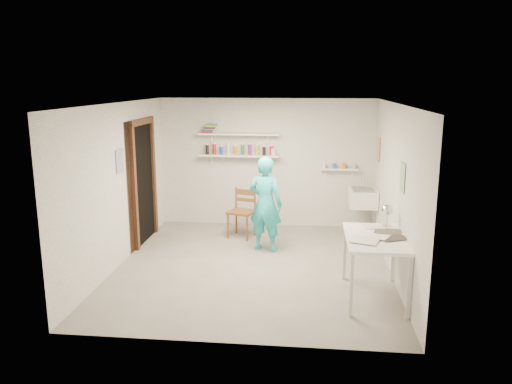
# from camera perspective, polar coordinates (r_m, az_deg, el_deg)

# --- Properties ---
(floor) EXTENTS (4.00, 4.50, 0.02)m
(floor) POSITION_cam_1_polar(r_m,az_deg,el_deg) (7.53, -0.32, -8.56)
(floor) COLOR slate
(floor) RESTS_ON ground
(ceiling) EXTENTS (4.00, 4.50, 0.02)m
(ceiling) POSITION_cam_1_polar(r_m,az_deg,el_deg) (7.03, -0.35, 10.17)
(ceiling) COLOR silver
(ceiling) RESTS_ON wall_back
(wall_back) EXTENTS (4.00, 0.02, 2.40)m
(wall_back) POSITION_cam_1_polar(r_m,az_deg,el_deg) (9.39, 1.20, 3.35)
(wall_back) COLOR silver
(wall_back) RESTS_ON ground
(wall_front) EXTENTS (4.00, 0.02, 2.40)m
(wall_front) POSITION_cam_1_polar(r_m,az_deg,el_deg) (5.01, -3.22, -4.90)
(wall_front) COLOR silver
(wall_front) RESTS_ON ground
(wall_left) EXTENTS (0.02, 4.50, 2.40)m
(wall_left) POSITION_cam_1_polar(r_m,az_deg,el_deg) (7.67, -15.44, 0.79)
(wall_left) COLOR silver
(wall_left) RESTS_ON ground
(wall_right) EXTENTS (0.02, 4.50, 2.40)m
(wall_right) POSITION_cam_1_polar(r_m,az_deg,el_deg) (7.24, 15.67, 0.11)
(wall_right) COLOR silver
(wall_right) RESTS_ON ground
(doorway_recess) EXTENTS (0.02, 0.90, 2.00)m
(doorway_recess) POSITION_cam_1_polar(r_m,az_deg,el_deg) (8.66, -12.74, 0.91)
(doorway_recess) COLOR black
(doorway_recess) RESTS_ON wall_left
(corridor_box) EXTENTS (1.40, 1.50, 2.10)m
(corridor_box) POSITION_cam_1_polar(r_m,az_deg,el_deg) (8.91, -17.09, 1.30)
(corridor_box) COLOR brown
(corridor_box) RESTS_ON ground
(door_lintel) EXTENTS (0.06, 1.05, 0.10)m
(door_lintel) POSITION_cam_1_polar(r_m,az_deg,el_deg) (8.51, -12.95, 7.84)
(door_lintel) COLOR brown
(door_lintel) RESTS_ON wall_left
(door_jamb_near) EXTENTS (0.06, 0.10, 2.00)m
(door_jamb_near) POSITION_cam_1_polar(r_m,az_deg,el_deg) (8.20, -13.72, 0.20)
(door_jamb_near) COLOR brown
(door_jamb_near) RESTS_ON ground
(door_jamb_far) EXTENTS (0.06, 0.10, 2.00)m
(door_jamb_far) POSITION_cam_1_polar(r_m,az_deg,el_deg) (9.12, -11.62, 1.54)
(door_jamb_far) COLOR brown
(door_jamb_far) RESTS_ON ground
(shelf_lower) EXTENTS (1.50, 0.22, 0.03)m
(shelf_lower) POSITION_cam_1_polar(r_m,az_deg,el_deg) (9.30, -1.94, 4.18)
(shelf_lower) COLOR white
(shelf_lower) RESTS_ON wall_back
(shelf_upper) EXTENTS (1.50, 0.22, 0.03)m
(shelf_upper) POSITION_cam_1_polar(r_m,az_deg,el_deg) (9.25, -1.96, 6.63)
(shelf_upper) COLOR white
(shelf_upper) RESTS_ON wall_back
(ledge_shelf) EXTENTS (0.70, 0.14, 0.03)m
(ledge_shelf) POSITION_cam_1_polar(r_m,az_deg,el_deg) (9.30, 9.47, 2.59)
(ledge_shelf) COLOR white
(ledge_shelf) RESTS_ON wall_back
(poster_left) EXTENTS (0.01, 0.28, 0.36)m
(poster_left) POSITION_cam_1_polar(r_m,az_deg,el_deg) (7.64, -15.31, 3.44)
(poster_left) COLOR #334C7F
(poster_left) RESTS_ON wall_left
(poster_right_a) EXTENTS (0.01, 0.34, 0.42)m
(poster_right_a) POSITION_cam_1_polar(r_m,az_deg,el_deg) (8.94, 13.80, 4.78)
(poster_right_a) COLOR #995933
(poster_right_a) RESTS_ON wall_right
(poster_right_b) EXTENTS (0.01, 0.30, 0.38)m
(poster_right_b) POSITION_cam_1_polar(r_m,az_deg,el_deg) (6.65, 16.40, 1.62)
(poster_right_b) COLOR #3F724C
(poster_right_b) RESTS_ON wall_right
(belfast_sink) EXTENTS (0.48, 0.60, 0.30)m
(belfast_sink) POSITION_cam_1_polar(r_m,az_deg,el_deg) (8.96, 12.10, -0.64)
(belfast_sink) COLOR white
(belfast_sink) RESTS_ON wall_right
(man) EXTENTS (0.65, 0.53, 1.55)m
(man) POSITION_cam_1_polar(r_m,az_deg,el_deg) (8.02, 1.10, -1.38)
(man) COLOR #25BBBA
(man) RESTS_ON ground
(wall_clock) EXTENTS (0.27, 0.12, 0.28)m
(wall_clock) POSITION_cam_1_polar(r_m,az_deg,el_deg) (8.17, 0.73, 0.74)
(wall_clock) COLOR beige
(wall_clock) RESTS_ON man
(wooden_chair) EXTENTS (0.52, 0.51, 0.91)m
(wooden_chair) POSITION_cam_1_polar(r_m,az_deg,el_deg) (8.77, -1.66, -2.29)
(wooden_chair) COLOR brown
(wooden_chair) RESTS_ON ground
(work_table) EXTENTS (0.73, 1.22, 0.81)m
(work_table) POSITION_cam_1_polar(r_m,az_deg,el_deg) (6.53, 13.34, -8.38)
(work_table) COLOR white
(work_table) RESTS_ON ground
(desk_lamp) EXTENTS (0.15, 0.15, 0.15)m
(desk_lamp) POSITION_cam_1_polar(r_m,az_deg,el_deg) (6.84, 14.78, -2.01)
(desk_lamp) COLOR silver
(desk_lamp) RESTS_ON work_table
(spray_cans) EXTENTS (1.32, 0.06, 0.17)m
(spray_cans) POSITION_cam_1_polar(r_m,az_deg,el_deg) (9.28, -1.95, 4.79)
(spray_cans) COLOR black
(spray_cans) RESTS_ON shelf_lower
(book_stack) EXTENTS (0.28, 0.14, 0.17)m
(book_stack) POSITION_cam_1_polar(r_m,az_deg,el_deg) (9.33, -5.34, 7.25)
(book_stack) COLOR red
(book_stack) RESTS_ON shelf_upper
(ledge_pots) EXTENTS (0.48, 0.07, 0.09)m
(ledge_pots) POSITION_cam_1_polar(r_m,az_deg,el_deg) (9.29, 9.49, 2.95)
(ledge_pots) COLOR silver
(ledge_pots) RESTS_ON ledge_shelf
(papers) EXTENTS (0.30, 0.22, 0.02)m
(papers) POSITION_cam_1_polar(r_m,az_deg,el_deg) (6.40, 13.53, -4.87)
(papers) COLOR silver
(papers) RESTS_ON work_table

